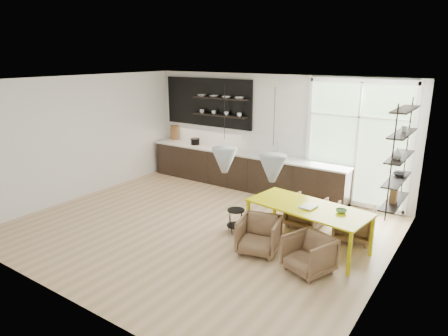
% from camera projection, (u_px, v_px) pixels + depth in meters
% --- Properties ---
extents(room, '(7.02, 6.01, 2.91)m').
position_uv_depth(room, '(253.00, 150.00, 8.20)').
color(room, '#DCB288').
rests_on(room, ground).
extents(kitchen_run, '(5.54, 0.69, 2.75)m').
position_uv_depth(kitchen_run, '(241.00, 164.00, 10.39)').
color(kitchen_run, black).
rests_on(kitchen_run, ground).
extents(right_shelving, '(0.26, 1.22, 1.90)m').
position_uv_depth(right_shelving, '(399.00, 160.00, 6.70)').
color(right_shelving, black).
rests_on(right_shelving, ground).
extents(dining_table, '(2.23, 1.24, 0.77)m').
position_uv_depth(dining_table, '(308.00, 209.00, 7.06)').
color(dining_table, '#C7C203').
rests_on(dining_table, ground).
extents(armchair_back_left, '(0.71, 0.73, 0.62)m').
position_uv_depth(armchair_back_left, '(306.00, 212.00, 8.02)').
color(armchair_back_left, brown).
rests_on(armchair_back_left, ground).
extents(armchair_back_right, '(0.80, 0.82, 0.64)m').
position_uv_depth(armchair_back_right, '(354.00, 223.00, 7.45)').
color(armchair_back_right, brown).
rests_on(armchair_back_right, ground).
extents(armchair_front_left, '(0.83, 0.84, 0.64)m').
position_uv_depth(armchair_front_left, '(259.00, 235.00, 6.97)').
color(armchair_front_left, brown).
rests_on(armchair_front_left, ground).
extents(armchair_front_right, '(0.85, 0.86, 0.61)m').
position_uv_depth(armchair_front_right, '(309.00, 254.00, 6.33)').
color(armchair_front_right, brown).
rests_on(armchair_front_right, ground).
extents(wire_stool, '(0.36, 0.36, 0.46)m').
position_uv_depth(wire_stool, '(236.00, 217.00, 7.78)').
color(wire_stool, black).
rests_on(wire_stool, ground).
extents(table_book, '(0.27, 0.34, 0.03)m').
position_uv_depth(table_book, '(303.00, 205.00, 7.07)').
color(table_book, white).
rests_on(table_book, dining_table).
extents(table_bowl, '(0.24, 0.24, 0.06)m').
position_uv_depth(table_bowl, '(341.00, 211.00, 6.76)').
color(table_bowl, '#5F8D52').
rests_on(table_bowl, dining_table).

